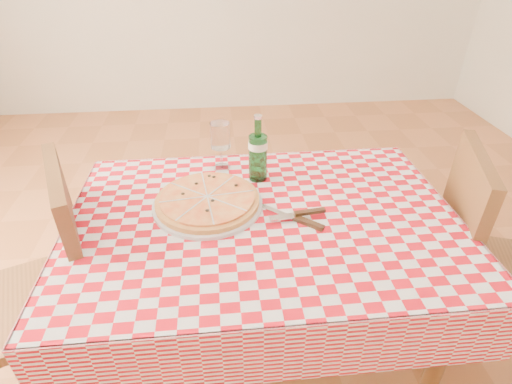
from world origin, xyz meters
The scene contains 8 objects.
dining_table centered at (0.00, 0.00, 0.66)m, with size 1.20×0.80×0.75m.
tablecloth centered at (0.00, 0.00, 0.75)m, with size 1.30×0.90×0.01m, color #B40B16.
chair_near centered at (0.82, -0.03, 0.54)m, with size 0.54×0.54×0.94m.
chair_far centered at (-0.74, 0.00, 0.54)m, with size 0.56×0.56×0.95m.
pizza_plate centered at (-0.19, 0.08, 0.78)m, with size 0.38×0.38×0.05m, color #BF873F, non-canonical shape.
water_bottle centered at (0.01, 0.25, 0.89)m, with size 0.07×0.07×0.26m, color #175E25, non-canonical shape.
wine_glass centered at (-0.13, 0.34, 0.86)m, with size 0.08×0.08×0.20m, color white, non-canonical shape.
cutlery centered at (0.10, -0.03, 0.77)m, with size 0.27×0.22×0.03m, color silver, non-canonical shape.
Camera 1 is at (-0.13, -1.07, 1.56)m, focal length 28.00 mm.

